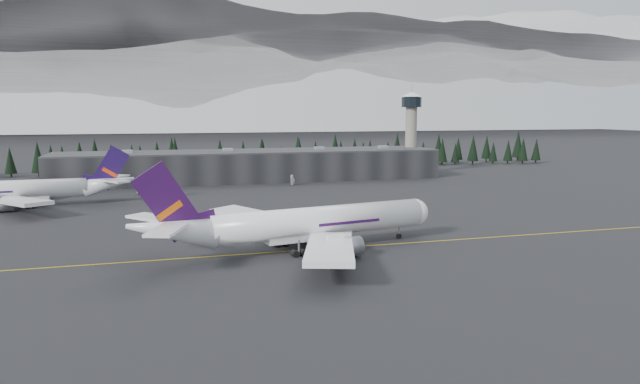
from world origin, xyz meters
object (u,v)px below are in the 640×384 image
object	(u,v)px
jet_parked	(28,190)
gse_vehicle_b	(293,183)
terminal	(252,165)
gse_vehicle_a	(140,193)
control_tower	(411,124)
jet_main	(296,224)

from	to	relation	value
jet_parked	gse_vehicle_b	world-z (taller)	jet_parked
terminal	gse_vehicle_a	size ratio (longest dim) A/B	32.66
terminal	gse_vehicle_b	distance (m)	25.77
terminal	control_tower	world-z (taller)	control_tower
jet_main	gse_vehicle_b	distance (m)	107.86
terminal	jet_parked	xyz separation A→B (m)	(-77.26, -49.15, -1.12)
gse_vehicle_a	gse_vehicle_b	distance (m)	58.60
gse_vehicle_a	gse_vehicle_b	xyz separation A→B (m)	(57.55, 11.08, 0.05)
gse_vehicle_b	jet_main	bearing A→B (deg)	-21.98
control_tower	gse_vehicle_b	world-z (taller)	control_tower
jet_parked	gse_vehicle_b	xyz separation A→B (m)	(89.95, 27.43, -4.45)
terminal	jet_main	world-z (taller)	jet_main
terminal	control_tower	distance (m)	76.98
terminal	gse_vehicle_b	bearing A→B (deg)	-59.70
control_tower	jet_main	distance (m)	156.94
control_tower	jet_main	xyz separation A→B (m)	(-86.52, -129.72, -17.81)
jet_main	jet_parked	xyz separation A→B (m)	(-65.74, 77.57, -0.42)
control_tower	gse_vehicle_b	size ratio (longest dim) A/B	8.84
control_tower	gse_vehicle_a	size ratio (longest dim) A/B	7.70
gse_vehicle_a	gse_vehicle_b	world-z (taller)	gse_vehicle_b
gse_vehicle_b	control_tower	bearing A→B (deg)	102.65
control_tower	jet_parked	xyz separation A→B (m)	(-152.26, -52.15, -18.23)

